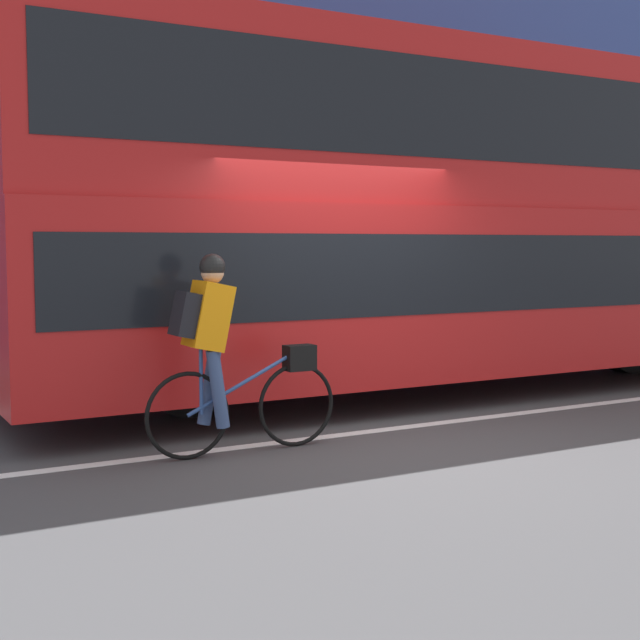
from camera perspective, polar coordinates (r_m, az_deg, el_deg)
The scene contains 7 objects.
ground_plane at distance 8.12m, azimuth 3.38°, elevation -7.56°, with size 80.00×80.00×0.00m, color #424244.
road_center_line at distance 8.32m, azimuth 2.46°, elevation -7.22°, with size 50.00×0.14×0.01m, color silver.
sidewalk_curb at distance 12.90m, azimuth -9.62°, elevation -2.76°, with size 60.00×2.23×0.10m.
building_facade at distance 14.09m, azimuth -11.59°, elevation 11.81°, with size 60.00×0.30×6.95m.
bus at distance 10.64m, azimuth 7.79°, elevation 7.06°, with size 10.28×2.54×3.89m.
cyclist_on_bike at distance 7.36m, azimuth -6.19°, elevation -1.80°, with size 1.72×0.32×1.67m.
trash_bin at distance 12.82m, azimuth -8.53°, elevation -0.56°, with size 0.53×0.53×0.89m.
Camera 1 is at (-4.28, -6.67, 1.74)m, focal length 50.00 mm.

